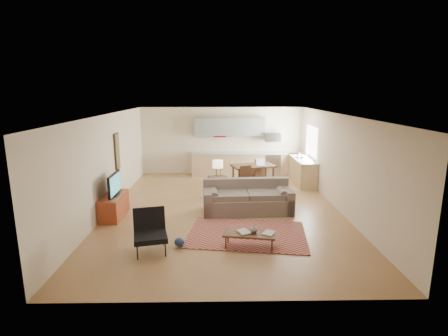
{
  "coord_description": "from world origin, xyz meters",
  "views": [
    {
      "loc": [
        -0.18,
        -9.53,
        3.32
      ],
      "look_at": [
        0.0,
        0.3,
        1.15
      ],
      "focal_mm": 28.0,
      "sensor_mm": 36.0,
      "label": 1
    }
  ],
  "objects_px": {
    "sofa": "(247,197)",
    "armchair": "(150,232)",
    "console_table": "(218,187)",
    "tv_credenza": "(114,206)",
    "dining_table": "(253,175)",
    "coffee_table": "(249,240)"
  },
  "relations": [
    {
      "from": "sofa",
      "to": "armchair",
      "type": "xyz_separation_m",
      "value": [
        -2.24,
        -2.46,
        0.0
      ]
    },
    {
      "from": "console_table",
      "to": "tv_credenza",
      "type": "bearing_deg",
      "value": -163.89
    },
    {
      "from": "tv_credenza",
      "to": "sofa",
      "type": "bearing_deg",
      "value": 4.46
    },
    {
      "from": "dining_table",
      "to": "tv_credenza",
      "type": "bearing_deg",
      "value": -158.65
    },
    {
      "from": "tv_credenza",
      "to": "console_table",
      "type": "relative_size",
      "value": 1.93
    },
    {
      "from": "console_table",
      "to": "sofa",
      "type": "bearing_deg",
      "value": -76.94
    },
    {
      "from": "tv_credenza",
      "to": "console_table",
      "type": "bearing_deg",
      "value": 32.16
    },
    {
      "from": "sofa",
      "to": "armchair",
      "type": "distance_m",
      "value": 3.33
    },
    {
      "from": "coffee_table",
      "to": "tv_credenza",
      "type": "bearing_deg",
      "value": 160.16
    },
    {
      "from": "tv_credenza",
      "to": "armchair",
      "type": "bearing_deg",
      "value": -57.52
    },
    {
      "from": "armchair",
      "to": "dining_table",
      "type": "height_order",
      "value": "armchair"
    },
    {
      "from": "armchair",
      "to": "console_table",
      "type": "distance_m",
      "value": 4.19
    },
    {
      "from": "console_table",
      "to": "dining_table",
      "type": "distance_m",
      "value": 1.86
    },
    {
      "from": "sofa",
      "to": "armchair",
      "type": "height_order",
      "value": "armchair"
    },
    {
      "from": "coffee_table",
      "to": "tv_credenza",
      "type": "relative_size",
      "value": 0.86
    },
    {
      "from": "sofa",
      "to": "tv_credenza",
      "type": "distance_m",
      "value": 3.64
    },
    {
      "from": "console_table",
      "to": "coffee_table",
      "type": "bearing_deg",
      "value": -95.87
    },
    {
      "from": "sofa",
      "to": "tv_credenza",
      "type": "bearing_deg",
      "value": -178.73
    },
    {
      "from": "sofa",
      "to": "coffee_table",
      "type": "distance_m",
      "value": 2.3
    },
    {
      "from": "armchair",
      "to": "tv_credenza",
      "type": "bearing_deg",
      "value": 109.09
    },
    {
      "from": "coffee_table",
      "to": "dining_table",
      "type": "bearing_deg",
      "value": 93.46
    },
    {
      "from": "armchair",
      "to": "tv_credenza",
      "type": "height_order",
      "value": "armchair"
    }
  ]
}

